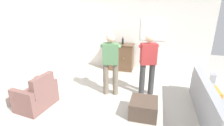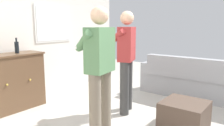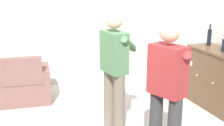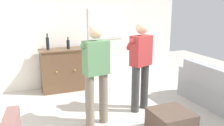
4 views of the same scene
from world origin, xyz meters
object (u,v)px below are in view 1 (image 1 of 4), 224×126
Objects in this scene: armchair at (37,96)px; ottoman at (144,108)px; person_standing_left at (111,62)px; person_standing_right at (148,62)px; sideboard_cabinet at (119,57)px; bottle_liquor_amber at (123,41)px; bottle_wine_green at (111,39)px; couch at (213,109)px.

armchair reaches higher than ottoman.
person_standing_right is at bearing 14.13° from person_standing_left.
bottle_liquor_amber is at bearing -9.56° from sideboard_cabinet.
person_standing_left reaches higher than bottle_liquor_amber.
sideboard_cabinet is at bearing 113.25° from ottoman.
person_standing_left reaches higher than ottoman.
person_standing_left reaches higher than sideboard_cabinet.
person_standing_left is at bearing -75.59° from bottle_wine_green.
armchair is at bearing -152.46° from person_standing_right.
armchair is 0.57× the size of person_standing_left.
person_standing_left is 0.97m from person_standing_right.
couch is 3.55m from bottle_liquor_amber.
bottle_wine_green is 0.45m from bottle_liquor_amber.
person_standing_right is at bearing 91.00° from ottoman.
bottle_liquor_amber is at bearing 121.77° from person_standing_right.
person_standing_right reaches higher than couch.
person_standing_left reaches higher than armchair.
armchair is 3.23m from sideboard_cabinet.
couch is at bearing 4.05° from ottoman.
bottle_liquor_amber is at bearing 133.91° from couch.
armchair is at bearing -115.35° from sideboard_cabinet.
sideboard_cabinet is at bearing -7.92° from bottle_wine_green.
bottle_liquor_amber is (1.50, 2.90, 0.80)m from armchair.
bottle_liquor_amber is at bearing -8.37° from bottle_wine_green.
person_standing_right is (1.11, -1.62, 0.45)m from sideboard_cabinet.
bottle_liquor_amber reaches higher than ottoman.
couch is at bearing -32.53° from person_standing_right.
couch is at bearing -44.92° from sideboard_cabinet.
armchair is 2.88m from person_standing_right.
bottle_wine_green is 1.97m from person_standing_left.
sideboard_cabinet is at bearing 124.45° from person_standing_right.
sideboard_cabinet is 2.87m from ottoman.
bottle_wine_green is 0.22× the size of person_standing_left.
bottle_liquor_amber is 1.84m from person_standing_left.
bottle_wine_green is 2.20m from person_standing_right.
couch is at bearing 5.73° from armchair.
sideboard_cabinet is 0.61m from bottle_liquor_amber.
bottle_wine_green is 3.18m from ottoman.
person_standing_right is (-0.02, 1.01, 0.75)m from ottoman.
sideboard_cabinet is at bearing 95.07° from person_standing_left.
ottoman is at bearing -38.59° from person_standing_left.
person_standing_left is at bearing 34.46° from armchair.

